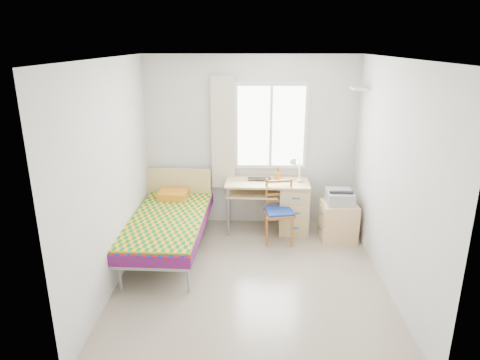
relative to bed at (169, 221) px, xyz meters
The scene contains 17 objects.
floor 1.38m from the bed, 31.69° to the right, with size 3.50×3.50×0.00m, color #BCAD93.
ceiling 2.52m from the bed, 31.69° to the right, with size 3.50×3.50×0.00m, color white.
wall_back 1.76m from the bed, 43.68° to the left, with size 3.20×3.20×0.00m, color silver.
wall_left 1.20m from the bed, 125.33° to the right, with size 3.50×3.50×0.00m, color silver.
wall_right 2.93m from the bed, 14.21° to the right, with size 3.50×3.50×0.00m, color silver.
window 2.08m from the bed, 36.35° to the left, with size 1.10×0.04×1.30m.
curtain 1.58m from the bed, 55.09° to the left, with size 0.35×0.05×1.70m, color beige.
floating_shelf 3.19m from the bed, 15.32° to the left, with size 0.20×0.32×0.03m, color white.
bed is the anchor object (origin of this frame).
desk 1.85m from the bed, 23.43° to the left, with size 1.26×0.61×0.78m.
chair 1.57m from the bed, 13.90° to the left, with size 0.45×0.45×0.91m.
cabinet 2.44m from the bed, 10.33° to the left, with size 0.52×0.46×0.55m.
printer 2.45m from the bed, 11.26° to the left, with size 0.38×0.43×0.18m.
laptop 1.50m from the bed, 31.59° to the left, with size 0.35×0.22×0.03m, color black.
pen_cup 1.79m from the bed, 29.64° to the left, with size 0.09×0.09×0.11m, color orange.
task_lamp 1.97m from the bed, 19.58° to the left, with size 0.22×0.32×0.40m.
book 1.36m from the bed, 32.95° to the left, with size 0.18×0.25×0.02m, color gray.
Camera 1 is at (-0.03, -4.63, 2.77)m, focal length 32.00 mm.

